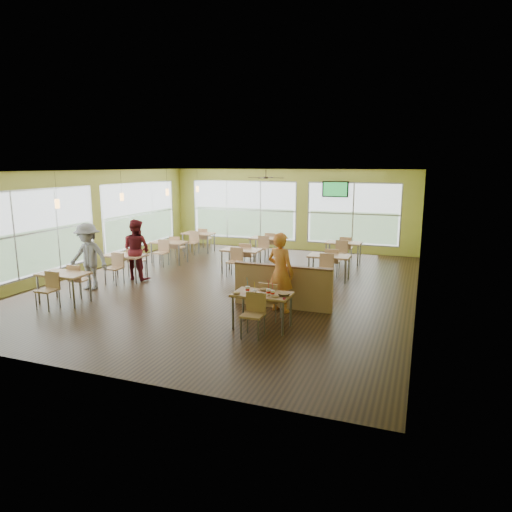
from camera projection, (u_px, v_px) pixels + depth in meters
name	position (u px, v px, depth m)	size (l,w,h in m)	color
room	(231.00, 229.00, 12.71)	(12.00, 12.04, 3.20)	black
window_bays	(197.00, 218.00, 16.47)	(9.24, 10.24, 2.38)	white
main_table	(262.00, 299.00, 9.47)	(1.22, 1.52, 0.87)	tan
half_wall_divider	(283.00, 287.00, 10.82)	(2.40, 0.14, 1.04)	tan
dining_tables	(222.00, 250.00, 14.84)	(6.92, 8.72, 0.87)	tan
pendant_lights	(145.00, 194.00, 14.26)	(0.11, 7.31, 0.86)	#2D2119
ceiling_fan	(266.00, 178.00, 15.21)	(1.25, 1.25, 0.29)	#2D2119
tv_backwall	(335.00, 189.00, 17.36)	(1.00, 0.07, 0.60)	black
man_plaid	(280.00, 272.00, 10.49)	(0.68, 0.45, 1.87)	#CB4116
patron_maroon	(136.00, 250.00, 13.49)	(0.88, 0.68, 1.80)	#5A151A
patron_grey	(88.00, 257.00, 12.38)	(1.18, 0.68, 1.83)	slate
cup_blue	(247.00, 289.00, 9.48)	(0.10, 0.10, 0.35)	white
cup_yellow	(255.00, 293.00, 9.26)	(0.09, 0.09, 0.31)	white
cup_red_near	(268.00, 292.00, 9.29)	(0.10, 0.10, 0.35)	white
cup_red_far	(273.00, 293.00, 9.24)	(0.09, 0.09, 0.32)	white
food_basket	(284.00, 294.00, 9.25)	(0.26, 0.26, 0.06)	black
ketchup_cup	(284.00, 299.00, 9.03)	(0.06, 0.06, 0.03)	#AB1A2C
wrapper_left	(236.00, 293.00, 9.39)	(0.17, 0.15, 0.04)	#A67D50
wrapper_mid	(265.00, 289.00, 9.65)	(0.21, 0.19, 0.05)	#A67D50
wrapper_right	(275.00, 296.00, 9.15)	(0.15, 0.13, 0.04)	#A67D50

